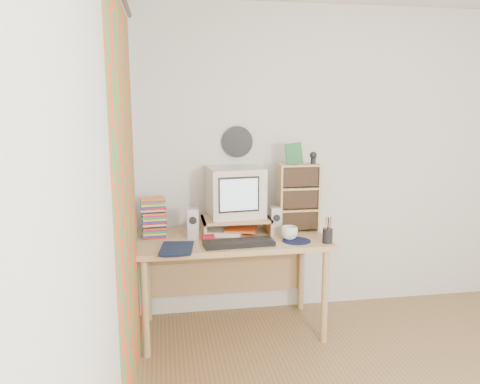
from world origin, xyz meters
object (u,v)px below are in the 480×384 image
object	(u,v)px
keyboard	(239,243)
cd_rack	(298,197)
mug	(289,233)
crt_monitor	(236,192)
diary	(161,247)
desk	(230,251)
dvd_stack	(154,221)

from	to	relation	value
keyboard	cd_rack	world-z (taller)	cd_rack
keyboard	mug	world-z (taller)	mug
crt_monitor	diary	size ratio (longest dim) A/B	1.50
desk	cd_rack	distance (m)	0.67
cd_rack	diary	bearing A→B (deg)	-161.00
cd_rack	diary	size ratio (longest dim) A/B	1.98
cd_rack	diary	distance (m)	1.15
cd_rack	mug	distance (m)	0.35
crt_monitor	mug	xyz separation A→B (m)	(0.35, -0.29, -0.26)
desk	mug	xyz separation A→B (m)	(0.41, -0.20, 0.18)
diary	cd_rack	bearing A→B (deg)	26.35
crt_monitor	cd_rack	distance (m)	0.49
keyboard	dvd_stack	distance (m)	0.68
keyboard	cd_rack	distance (m)	0.66
mug	diary	xyz separation A→B (m)	(-0.93, -0.12, -0.02)
mug	keyboard	bearing A→B (deg)	-168.08
dvd_stack	diary	world-z (taller)	dvd_stack
keyboard	dvd_stack	bearing A→B (deg)	148.85
keyboard	mug	bearing A→B (deg)	8.52
keyboard	dvd_stack	world-z (taller)	dvd_stack
dvd_stack	cd_rack	distance (m)	1.12
keyboard	diary	world-z (taller)	diary
cd_rack	mug	world-z (taller)	cd_rack
dvd_stack	mug	bearing A→B (deg)	-17.53
crt_monitor	dvd_stack	distance (m)	0.66
desk	dvd_stack	xyz separation A→B (m)	(-0.57, 0.03, 0.26)
crt_monitor	keyboard	xyz separation A→B (m)	(-0.04, -0.37, -0.29)
desk	diary	xyz separation A→B (m)	(-0.52, -0.32, 0.16)
crt_monitor	mug	world-z (taller)	crt_monitor
keyboard	mug	xyz separation A→B (m)	(0.39, 0.08, 0.03)
keyboard	diary	bearing A→B (deg)	-179.64
diary	mug	bearing A→B (deg)	14.66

